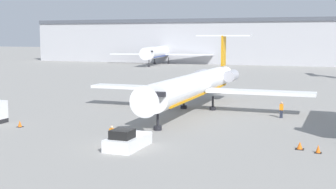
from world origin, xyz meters
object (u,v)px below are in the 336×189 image
(traffic_cone_right, at_px, (300,146))
(traffic_cone_mid, at_px, (318,149))
(pushback_tug, at_px, (128,141))
(worker_near_tug, at_px, (112,135))
(airplane_parked_far_left, at_px, (161,52))
(airplane_main, at_px, (196,85))
(worker_by_wing, at_px, (281,109))
(traffic_cone_left, at_px, (20,124))

(traffic_cone_right, height_order, traffic_cone_mid, traffic_cone_mid)
(pushback_tug, bearing_deg, traffic_cone_mid, 14.98)
(worker_near_tug, xyz_separation_m, airplane_parked_far_left, (-38.75, 107.30, 3.09))
(worker_near_tug, xyz_separation_m, traffic_cone_mid, (16.16, 3.37, -0.55))
(airplane_main, height_order, traffic_cone_mid, airplane_main)
(pushback_tug, bearing_deg, airplane_main, 92.01)
(airplane_main, xyz_separation_m, worker_by_wing, (10.43, -1.68, -2.21))
(pushback_tug, height_order, worker_near_tug, pushback_tug)
(airplane_main, bearing_deg, pushback_tug, -87.99)
(traffic_cone_left, bearing_deg, worker_near_tug, -16.62)
(traffic_cone_mid, bearing_deg, worker_by_wing, 107.68)
(worker_near_tug, xyz_separation_m, worker_by_wing, (11.39, 18.36, 0.10))
(traffic_cone_right, height_order, airplane_parked_far_left, airplane_parked_far_left)
(worker_by_wing, distance_m, airplane_parked_far_left, 102.15)
(pushback_tug, relative_size, traffic_cone_right, 7.03)
(traffic_cone_left, distance_m, traffic_cone_mid, 28.41)
(pushback_tug, relative_size, traffic_cone_left, 6.94)
(pushback_tug, bearing_deg, worker_by_wing, 62.75)
(traffic_cone_right, bearing_deg, traffic_cone_mid, -26.17)
(worker_near_tug, relative_size, traffic_cone_mid, 2.54)
(pushback_tug, distance_m, airplane_parked_far_left, 115.18)
(airplane_main, bearing_deg, worker_by_wing, -9.17)
(traffic_cone_left, height_order, airplane_parked_far_left, airplane_parked_far_left)
(worker_by_wing, bearing_deg, traffic_cone_left, -148.12)
(worker_by_wing, distance_m, traffic_cone_mid, 15.74)
(pushback_tug, distance_m, traffic_cone_left, 14.53)
(worker_near_tug, height_order, traffic_cone_right, worker_near_tug)
(traffic_cone_mid, bearing_deg, pushback_tug, -165.02)
(worker_by_wing, xyz_separation_m, traffic_cone_mid, (4.78, -14.98, -0.65))
(airplane_main, distance_m, airplane_parked_far_left, 95.87)
(worker_by_wing, bearing_deg, airplane_main, 170.83)
(worker_by_wing, xyz_separation_m, traffic_cone_left, (-23.64, -14.70, -0.64))
(airplane_main, distance_m, worker_by_wing, 10.80)
(worker_near_tug, xyz_separation_m, traffic_cone_left, (-12.25, 3.66, -0.54))
(pushback_tug, relative_size, worker_by_wing, 2.56)
(airplane_main, bearing_deg, traffic_cone_mid, -47.62)
(worker_near_tug, height_order, airplane_parked_far_left, airplane_parked_far_left)
(airplane_main, xyz_separation_m, traffic_cone_mid, (15.21, -16.67, -2.87))
(worker_by_wing, height_order, airplane_parked_far_left, airplane_parked_far_left)
(traffic_cone_right, distance_m, airplane_parked_far_left, 116.30)
(traffic_cone_mid, distance_m, airplane_parked_far_left, 117.60)
(worker_by_wing, relative_size, traffic_cone_right, 2.75)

